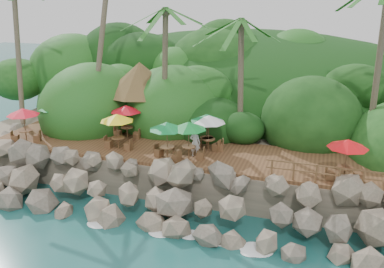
% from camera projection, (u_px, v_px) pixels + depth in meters
% --- Properties ---
extents(ground, '(140.00, 140.00, 0.00)m').
position_uv_depth(ground, '(155.00, 236.00, 20.56)').
color(ground, '#19514F').
rests_on(ground, ground).
extents(land_base, '(32.00, 25.20, 2.10)m').
position_uv_depth(land_base, '(229.00, 124.00, 34.66)').
color(land_base, gray).
rests_on(land_base, ground).
extents(jungle_hill, '(44.80, 28.00, 15.40)m').
position_uv_depth(jungle_hill, '(246.00, 113.00, 41.77)').
color(jungle_hill, '#143811').
rests_on(jungle_hill, ground).
extents(seawall, '(29.00, 4.00, 2.30)m').
position_uv_depth(seawall, '(169.00, 197.00, 22.00)').
color(seawall, gray).
rests_on(seawall, ground).
extents(terrace, '(26.00, 5.00, 0.20)m').
position_uv_depth(terrace, '(192.00, 153.00, 25.28)').
color(terrace, brown).
rests_on(terrace, land_base).
extents(jungle_foliage, '(44.00, 16.00, 12.00)m').
position_uv_depth(jungle_foliage, '(226.00, 140.00, 34.10)').
color(jungle_foliage, '#143811').
rests_on(jungle_foliage, ground).
extents(foam_line, '(25.20, 0.80, 0.06)m').
position_uv_depth(foam_line, '(157.00, 232.00, 20.82)').
color(foam_line, white).
rests_on(foam_line, ground).
extents(palapa, '(5.21, 5.21, 4.60)m').
position_uv_depth(palapa, '(140.00, 78.00, 28.99)').
color(palapa, brown).
rests_on(palapa, ground).
extents(dining_clusters, '(21.37, 4.74, 2.22)m').
position_uv_depth(dining_clusters, '(154.00, 121.00, 24.87)').
color(dining_clusters, brown).
rests_on(dining_clusters, terrace).
extents(railing, '(8.30, 0.10, 1.00)m').
position_uv_depth(railing, '(352.00, 176.00, 20.32)').
color(railing, brown).
rests_on(railing, terrace).
extents(waiter, '(0.63, 0.42, 1.69)m').
position_uv_depth(waiter, '(195.00, 143.00, 24.18)').
color(waiter, silver).
rests_on(waiter, terrace).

